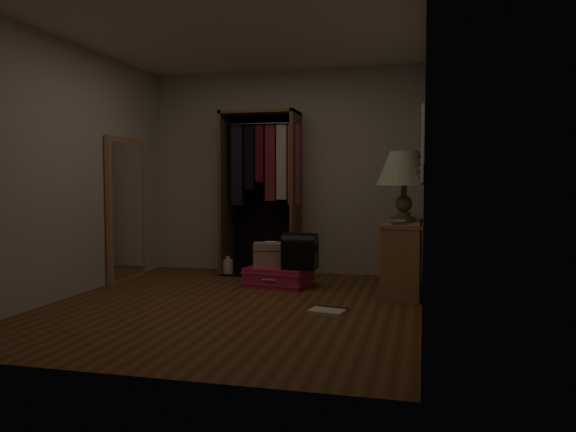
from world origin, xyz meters
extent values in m
plane|color=brown|center=(0.00, 0.00, 0.00)|extent=(4.00, 4.00, 0.00)
cube|color=beige|center=(0.00, 2.00, 1.30)|extent=(3.50, 0.02, 2.60)
cube|color=beige|center=(0.00, -2.00, 1.30)|extent=(3.50, 0.02, 2.60)
cube|color=beige|center=(1.75, 0.00, 1.30)|extent=(0.02, 4.00, 2.60)
cube|color=beige|center=(-1.75, 0.00, 1.30)|extent=(0.02, 4.00, 2.60)
cube|color=white|center=(0.00, 0.00, 2.60)|extent=(3.50, 4.00, 0.01)
cube|color=white|center=(1.73, 1.00, 1.55)|extent=(0.03, 0.96, 0.76)
cube|color=black|center=(1.73, 1.00, 1.55)|extent=(0.03, 0.90, 0.70)
cube|color=silver|center=(1.71, 1.00, 1.24)|extent=(0.01, 0.88, 0.02)
cube|color=silver|center=(1.71, 1.00, 1.32)|extent=(0.01, 0.88, 0.02)
cube|color=silver|center=(1.71, 1.00, 1.39)|extent=(0.01, 0.88, 0.02)
cube|color=silver|center=(1.71, 1.00, 1.47)|extent=(0.01, 0.88, 0.02)
cube|color=silver|center=(1.71, 1.00, 1.55)|extent=(0.01, 0.88, 0.02)
cube|color=silver|center=(1.71, 1.00, 1.63)|extent=(0.01, 0.88, 0.02)
cube|color=silver|center=(1.71, 1.00, 1.71)|extent=(0.01, 0.88, 0.02)
cube|color=silver|center=(1.71, 1.00, 1.78)|extent=(0.01, 0.88, 0.02)
cube|color=silver|center=(1.71, 1.00, 1.86)|extent=(0.01, 0.88, 0.02)
cube|color=#A0734D|center=(1.54, 0.46, 0.38)|extent=(0.40, 0.03, 0.75)
cube|color=#A0734D|center=(1.54, 1.54, 0.38)|extent=(0.40, 0.03, 0.75)
cube|color=#A0734D|center=(1.54, 1.00, 0.06)|extent=(0.40, 1.04, 0.03)
cube|color=#A0734D|center=(1.54, 1.00, 0.57)|extent=(0.40, 1.04, 0.03)
cube|color=#A0734D|center=(1.54, 1.00, 0.73)|extent=(0.42, 1.12, 0.03)
cube|color=brown|center=(1.73, 1.00, 0.38)|extent=(0.02, 1.10, 0.75)
cube|color=#A0734D|center=(1.53, 1.33, 0.65)|extent=(0.36, 0.38, 0.13)
cube|color=gray|center=(1.45, 0.53, 0.20)|extent=(0.15, 0.04, 0.25)
cube|color=#4C3833|center=(1.47, 0.58, 0.19)|extent=(0.19, 0.04, 0.24)
cube|color=#B7AD99|center=(1.46, 0.62, 0.21)|extent=(0.18, 0.03, 0.27)
cube|color=brown|center=(1.45, 0.66, 0.19)|extent=(0.15, 0.03, 0.22)
cube|color=#3F4C59|center=(1.46, 0.71, 0.20)|extent=(0.17, 0.04, 0.25)
cube|color=gray|center=(1.47, 0.74, 0.23)|extent=(0.19, 0.03, 0.31)
cube|color=#59594C|center=(1.45, 0.79, 0.23)|extent=(0.16, 0.04, 0.32)
cube|color=#B2724C|center=(1.46, 0.83, 0.22)|extent=(0.18, 0.04, 0.29)
cube|color=beige|center=(1.48, 0.88, 0.22)|extent=(0.21, 0.03, 0.30)
cube|color=#332D38|center=(1.46, 0.93, 0.22)|extent=(0.18, 0.04, 0.29)
cube|color=gray|center=(1.45, 0.98, 0.22)|extent=(0.16, 0.05, 0.29)
cube|color=#4C3833|center=(1.45, 1.03, 0.19)|extent=(0.16, 0.03, 0.24)
cube|color=#B7AD99|center=(1.45, 1.07, 0.20)|extent=(0.16, 0.05, 0.25)
cube|color=brown|center=(1.47, 1.12, 0.23)|extent=(0.20, 0.05, 0.31)
cube|color=#3F4C59|center=(1.46, 1.17, 0.22)|extent=(0.17, 0.03, 0.28)
cube|color=gray|center=(1.47, 1.21, 0.20)|extent=(0.19, 0.03, 0.24)
cube|color=#59594C|center=(1.46, 1.25, 0.21)|extent=(0.18, 0.04, 0.27)
cube|color=#B2724C|center=(1.47, 1.30, 0.20)|extent=(0.19, 0.05, 0.25)
cube|color=beige|center=(1.46, 1.35, 0.20)|extent=(0.18, 0.05, 0.26)
cube|color=#332D38|center=(1.46, 1.41, 0.19)|extent=(0.19, 0.04, 0.22)
cube|color=gray|center=(1.46, 1.46, 0.20)|extent=(0.17, 0.05, 0.24)
cube|color=brown|center=(-0.70, 1.74, 1.02)|extent=(0.04, 0.50, 2.05)
cube|color=brown|center=(0.20, 1.74, 1.02)|extent=(0.04, 0.50, 2.05)
cube|color=brown|center=(-0.25, 1.74, 2.03)|extent=(0.95, 0.50, 0.04)
cube|color=black|center=(-0.25, 1.98, 1.02)|extent=(0.95, 0.02, 2.05)
cube|color=black|center=(-0.25, 1.74, 0.01)|extent=(0.95, 0.50, 0.02)
cylinder|color=silver|center=(-0.25, 1.74, 1.90)|extent=(0.87, 0.02, 0.02)
cube|color=black|center=(-0.53, 1.72, 1.38)|extent=(0.14, 0.15, 0.99)
cube|color=black|center=(-0.37, 1.72, 1.47)|extent=(0.13, 0.11, 0.80)
cube|color=#590F19|center=(-0.24, 1.72, 1.52)|extent=(0.10, 0.15, 0.70)
cube|color=maroon|center=(-0.10, 1.72, 1.40)|extent=(0.13, 0.13, 0.93)
cube|color=beige|center=(0.04, 1.72, 1.41)|extent=(0.13, 0.14, 0.92)
cube|color=#BF4C72|center=(0.19, 1.72, 1.38)|extent=(0.13, 0.15, 0.98)
cube|color=tan|center=(-1.71, 1.00, 0.85)|extent=(0.05, 0.80, 1.70)
cube|color=white|center=(-1.68, 1.00, 0.85)|extent=(0.01, 0.68, 1.58)
cube|color=#E21B5C|center=(0.17, 1.04, 0.11)|extent=(0.75, 0.60, 0.21)
cube|color=silver|center=(0.17, 1.04, 0.05)|extent=(0.78, 0.62, 0.01)
cube|color=silver|center=(0.17, 1.04, 0.17)|extent=(0.78, 0.62, 0.01)
cylinder|color=silver|center=(0.12, 0.79, 0.11)|extent=(0.16, 0.05, 0.02)
cube|color=tan|center=(0.07, 1.09, 0.35)|extent=(0.44, 0.35, 0.27)
cube|color=brown|center=(0.07, 1.09, 0.40)|extent=(0.45, 0.36, 0.01)
cylinder|color=silver|center=(0.07, 1.09, 0.49)|extent=(0.11, 0.04, 0.02)
cube|color=black|center=(0.43, 0.96, 0.36)|extent=(0.38, 0.25, 0.28)
cylinder|color=black|center=(0.43, 0.96, 0.50)|extent=(0.38, 0.25, 0.24)
cylinder|color=brown|center=(1.54, 1.19, 0.77)|extent=(0.27, 0.27, 0.04)
cylinder|color=brown|center=(1.54, 1.19, 0.82)|extent=(0.16, 0.16, 0.05)
sphere|color=brown|center=(1.54, 1.19, 0.94)|extent=(0.19, 0.19, 0.18)
cylinder|color=brown|center=(1.54, 1.19, 1.08)|extent=(0.07, 0.07, 0.11)
cone|color=silver|center=(1.54, 1.19, 1.32)|extent=(0.62, 0.62, 0.37)
cone|color=silver|center=(1.54, 1.19, 1.32)|extent=(0.56, 0.56, 0.35)
cylinder|color=olive|center=(1.54, 0.90, 0.76)|extent=(0.28, 0.28, 0.01)
imported|color=#9DBCA1|center=(1.49, 0.71, 0.77)|extent=(0.23, 0.23, 0.04)
cylinder|color=white|center=(-0.64, 1.60, 0.10)|extent=(0.15, 0.15, 0.19)
cylinder|color=white|center=(-0.64, 1.60, 0.21)|extent=(0.06, 0.06, 0.05)
cube|color=#EBE2C5|center=(0.92, -0.08, 0.01)|extent=(0.36, 0.31, 0.03)
cube|color=black|center=(0.94, 0.02, 0.01)|extent=(0.31, 0.11, 0.03)
camera|label=1|loc=(1.75, -5.04, 1.20)|focal=35.00mm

